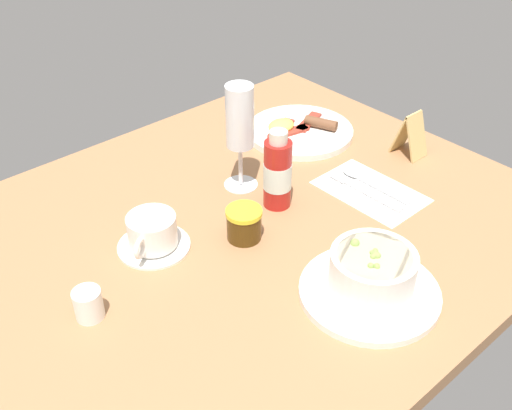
# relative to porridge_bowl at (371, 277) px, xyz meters

# --- Properties ---
(ground_plane) EXTENTS (1.10, 0.84, 0.03)m
(ground_plane) POSITION_rel_porridge_bowl_xyz_m (-0.06, 0.26, -0.05)
(ground_plane) COLOR #A8754C
(porridge_bowl) EXTENTS (0.21, 0.21, 0.09)m
(porridge_bowl) POSITION_rel_porridge_bowl_xyz_m (0.00, 0.00, 0.00)
(porridge_bowl) COLOR white
(porridge_bowl) RESTS_ON ground_plane
(cutlery_setting) EXTENTS (0.13, 0.20, 0.01)m
(cutlery_setting) POSITION_rel_porridge_bowl_xyz_m (0.22, 0.18, -0.03)
(cutlery_setting) COLOR white
(cutlery_setting) RESTS_ON ground_plane
(coffee_cup) EXTENTS (0.12, 0.12, 0.06)m
(coffee_cup) POSITION_rel_porridge_bowl_xyz_m (-0.18, 0.31, -0.01)
(coffee_cup) COLOR white
(coffee_cup) RESTS_ON ground_plane
(creamer_jug) EXTENTS (0.04, 0.05, 0.05)m
(creamer_jug) POSITION_rel_porridge_bowl_xyz_m (-0.33, 0.24, -0.01)
(creamer_jug) COLOR white
(creamer_jug) RESTS_ON ground_plane
(wine_glass) EXTENTS (0.06, 0.06, 0.20)m
(wine_glass) POSITION_rel_porridge_bowl_xyz_m (0.05, 0.36, 0.10)
(wine_glass) COLOR white
(wine_glass) RESTS_ON ground_plane
(jam_jar) EXTENTS (0.06, 0.06, 0.06)m
(jam_jar) POSITION_rel_porridge_bowl_xyz_m (-0.05, 0.23, -0.01)
(jam_jar) COLOR #472E0D
(jam_jar) RESTS_ON ground_plane
(sauce_bottle_red) EXTENTS (0.05, 0.05, 0.15)m
(sauce_bottle_red) POSITION_rel_porridge_bowl_xyz_m (0.06, 0.27, 0.03)
(sauce_bottle_red) COLOR #B21E19
(sauce_bottle_red) RESTS_ON ground_plane
(breakfast_plate) EXTENTS (0.23, 0.23, 0.04)m
(breakfast_plate) POSITION_rel_porridge_bowl_xyz_m (0.27, 0.42, -0.03)
(breakfast_plate) COLOR white
(breakfast_plate) RESTS_ON ground_plane
(menu_card) EXTENTS (0.05, 0.06, 0.09)m
(menu_card) POSITION_rel_porridge_bowl_xyz_m (0.38, 0.22, 0.01)
(menu_card) COLOR tan
(menu_card) RESTS_ON ground_plane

